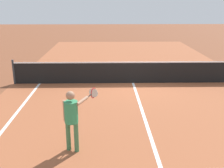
% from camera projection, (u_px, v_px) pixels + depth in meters
% --- Properties ---
extents(ground_plane, '(60.00, 60.00, 0.00)m').
position_uv_depth(ground_plane, '(133.00, 83.00, 11.90)').
color(ground_plane, brown).
extents(court_surface_inbounds, '(10.62, 24.40, 0.00)m').
position_uv_depth(court_surface_inbounds, '(133.00, 83.00, 11.90)').
color(court_surface_inbounds, '#9E5433').
rests_on(court_surface_inbounds, ground_plane).
extents(line_center_service, '(0.10, 6.40, 0.01)m').
position_uv_depth(line_center_service, '(142.00, 112.00, 8.85)').
color(line_center_service, white).
rests_on(line_center_service, ground_plane).
extents(net, '(10.47, 0.09, 1.07)m').
position_uv_depth(net, '(133.00, 72.00, 11.76)').
color(net, '#33383D').
rests_on(net, ground_plane).
extents(player_near, '(0.80, 1.02, 1.53)m').
position_uv_depth(player_near, '(72.00, 114.00, 6.32)').
color(player_near, '#3F7247').
rests_on(player_near, ground_plane).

